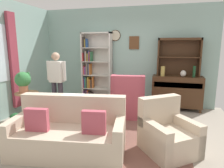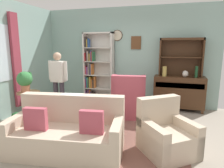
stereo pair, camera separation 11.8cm
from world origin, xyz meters
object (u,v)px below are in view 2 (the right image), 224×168
vase_round (185,74)px  potted_plant_small (17,118)px  vase_tall (165,71)px  armchair_floral (166,135)px  book_stack (100,113)px  sideboard (179,92)px  wingback_chair (129,101)px  person_reading (58,78)px  plant_stand (29,102)px  sideboard_hutch (181,52)px  coffee_table (97,117)px  bookshelf (96,70)px  potted_plant_large (25,80)px  bottle_wine (196,72)px  couch_floral (68,133)px

vase_round → potted_plant_small: bearing=-149.3°
vase_tall → potted_plant_small: vase_tall is taller
armchair_floral → book_stack: (-1.24, 0.26, 0.17)m
sideboard → wingback_chair: wingback_chair is taller
person_reading → book_stack: (1.48, -0.98, -0.45)m
sideboard → plant_stand: size_ratio=1.98×
sideboard_hutch → armchair_floral: bearing=-95.5°
coffee_table → book_stack: book_stack is taller
potted_plant_small → person_reading: (0.43, 1.04, 0.73)m
bookshelf → person_reading: bookshelf is taller
armchair_floral → person_reading: size_ratio=0.69×
person_reading → vase_round: bearing=18.8°
plant_stand → bookshelf: bearing=60.4°
sideboard_hutch → person_reading: (-2.96, -1.23, -0.65)m
sideboard_hutch → potted_plant_large: size_ratio=2.27×
potted_plant_small → book_stack: bearing=1.7°
plant_stand → book_stack: (1.93, -0.39, 0.05)m
bottle_wine → plant_stand: bearing=-156.9°
sideboard_hutch → armchair_floral: sideboard_hutch is taller
sideboard → vase_tall: size_ratio=4.94×
potted_plant_small → sideboard: bearing=32.5°
coffee_table → book_stack: (0.09, -0.05, 0.10)m
armchair_floral → potted_plant_small: bearing=176.4°
potted_plant_large → couch_floral: bearing=-32.1°
sideboard → potted_plant_small: 4.03m
wingback_chair → person_reading: 1.87m
potted_plant_large → coffee_table: 2.01m
sideboard_hutch → plant_stand: 4.03m
sideboard_hutch → bottle_wine: (0.39, -0.20, -0.49)m
bookshelf → vase_tall: size_ratio=7.97×
plant_stand → sideboard_hutch: bearing=28.0°
plant_stand → person_reading: person_reading is taller
sideboard → wingback_chair: (-1.18, -0.88, -0.13)m
vase_tall → book_stack: bearing=-118.3°
potted_plant_small → person_reading: person_reading is taller
armchair_floral → vase_tall: bearing=93.8°
vase_round → plant_stand: (-3.54, -1.64, -0.60)m
bookshelf → plant_stand: size_ratio=3.20×
sideboard → coffee_table: bearing=-127.5°
sideboard_hutch → vase_round: 0.60m
potted_plant_large → bottle_wine: bearing=23.1°
vase_round → couch_floral: size_ratio=0.09×
wingback_chair → person_reading: person_reading is taller
sideboard_hutch → coffee_table: bearing=-126.0°
book_stack → vase_round: bearing=51.7°
armchair_floral → plant_stand: size_ratio=1.64×
vase_round → coffee_table: 2.69m
couch_floral → potted_plant_large: size_ratio=3.93×
sideboard → person_reading: (-2.96, -1.12, 0.40)m
bookshelf → wingback_chair: size_ratio=2.00×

